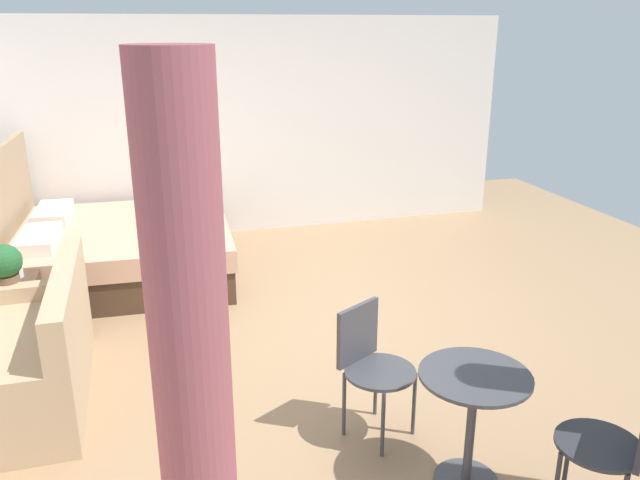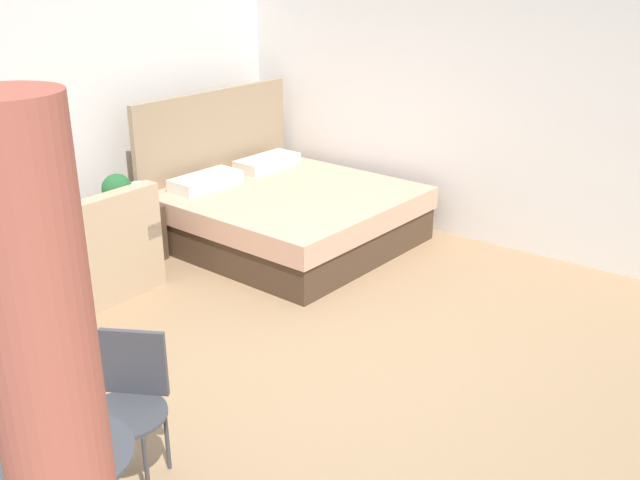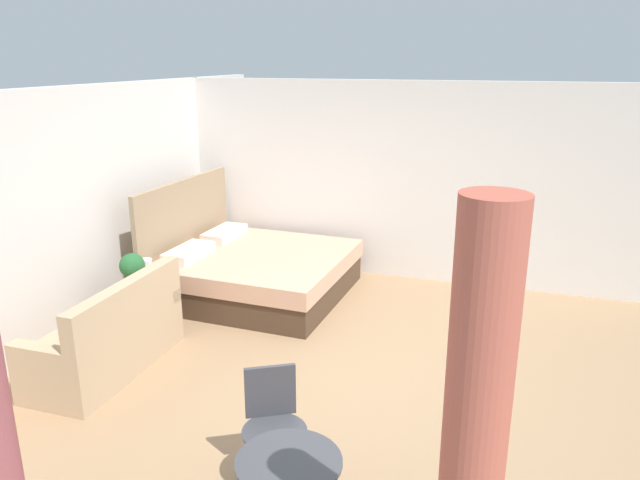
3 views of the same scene
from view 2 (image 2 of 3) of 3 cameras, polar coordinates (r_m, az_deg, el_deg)
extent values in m
cube|color=#9E7A56|center=(4.93, 0.21, -10.30)|extent=(8.71, 9.09, 0.02)
cube|color=silver|center=(6.62, -21.66, 8.46)|extent=(8.71, 0.12, 2.52)
cube|color=silver|center=(6.83, 14.93, 9.61)|extent=(0.12, 6.09, 2.52)
cube|color=#473323|center=(6.93, -2.26, 1.00)|extent=(2.01, 2.05, 0.31)
cube|color=tan|center=(6.84, -2.29, 3.05)|extent=(2.06, 2.10, 0.21)
cube|color=#997F60|center=(7.45, -8.20, 6.47)|extent=(1.99, 0.15, 1.35)
cube|color=silver|center=(6.98, -8.99, 4.61)|extent=(0.71, 0.35, 0.12)
cube|color=silver|center=(7.55, -4.18, 6.11)|extent=(0.71, 0.35, 0.12)
cube|color=tan|center=(6.03, -19.92, -3.00)|extent=(1.55, 0.71, 0.44)
cube|color=tan|center=(5.64, -18.88, 0.36)|extent=(1.55, 0.14, 0.45)
cube|color=tan|center=(6.30, -14.98, 1.39)|extent=(0.14, 0.70, 0.12)
cube|color=#473323|center=(6.65, -14.63, 0.28)|extent=(0.51, 0.36, 0.51)
cylinder|color=brown|center=(6.49, -15.57, 2.55)|extent=(0.18, 0.18, 0.11)
sphere|color=#235B2D|center=(6.44, -15.71, 3.91)|extent=(0.26, 0.26, 0.26)
cylinder|color=silver|center=(6.60, -14.08, 3.49)|extent=(0.14, 0.14, 0.21)
cylinder|color=#3F3F44|center=(3.29, -19.69, -15.78)|extent=(0.59, 0.59, 0.02)
cylinder|color=#3F3F44|center=(3.95, -17.78, -16.73)|extent=(0.02, 0.02, 0.43)
cylinder|color=#3F3F44|center=(3.84, -13.48, -17.43)|extent=(0.02, 0.02, 0.43)
cylinder|color=#3F3F44|center=(4.17, -16.06, -14.26)|extent=(0.02, 0.02, 0.43)
cylinder|color=#3F3F44|center=(4.07, -11.99, -14.82)|extent=(0.02, 0.02, 0.43)
cylinder|color=#3F3F44|center=(3.87, -15.15, -13.15)|extent=(0.59, 0.59, 0.02)
cube|color=#3F3F44|center=(3.91, -14.44, -9.32)|extent=(0.20, 0.32, 0.37)
camera|label=1|loc=(4.10, -71.30, 4.38)|focal=35.67mm
camera|label=3|loc=(1.84, -99.69, 2.49)|focal=33.83mm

